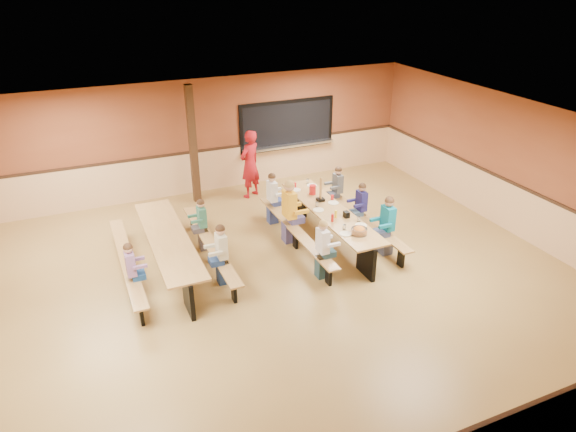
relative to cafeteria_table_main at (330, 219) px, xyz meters
name	(u,v)px	position (x,y,z in m)	size (l,w,h in m)	color
ground	(266,285)	(-1.95, -1.11, -0.53)	(12.00, 12.00, 0.00)	olive
room_envelope	(265,254)	(-1.95, -1.11, 0.16)	(12.04, 10.04, 3.02)	brown
kitchen_pass_through	(287,127)	(0.65, 3.85, 0.96)	(2.78, 0.28, 1.38)	black
structural_post	(193,145)	(-2.15, 3.29, 0.97)	(0.18, 0.18, 3.00)	#301D10
cafeteria_table_main	(330,219)	(0.00, 0.00, 0.00)	(1.91, 3.70, 0.74)	#A1753F
cafeteria_table_second	(169,246)	(-3.49, 0.19, 0.00)	(1.91, 3.70, 0.74)	#A1753F
seated_child_white_left	(322,250)	(-0.83, -1.26, 0.08)	(0.37, 0.31, 1.22)	white
seated_adult_yellow	(289,212)	(-0.83, 0.33, 0.18)	(0.47, 0.39, 1.42)	gold
seated_child_grey_left	(272,199)	(-0.83, 1.33, 0.09)	(0.38, 0.31, 1.23)	silver
seated_child_teal_right	(387,226)	(0.82, -0.98, 0.12)	(0.41, 0.33, 1.29)	#0C6B84
seated_child_navy_right	(361,208)	(0.82, 0.07, 0.07)	(0.36, 0.29, 1.19)	#1C1954
seated_child_char_right	(337,191)	(0.82, 1.18, 0.07)	(0.36, 0.30, 1.19)	#4F545B
seated_child_purple_sec	(132,273)	(-4.31, -0.61, 0.06)	(0.35, 0.29, 1.17)	slate
seated_child_green_sec	(202,225)	(-2.66, 0.73, 0.05)	(0.34, 0.28, 1.15)	#306B55
seated_child_tan_sec	(222,255)	(-2.66, -0.69, 0.09)	(0.38, 0.31, 1.23)	beige
standing_woman	(250,164)	(-0.77, 3.01, 0.37)	(0.65, 0.43, 1.79)	#A11219
punch_pitcher	(313,190)	(0.03, 0.94, 0.32)	(0.16, 0.16, 0.22)	red
chip_bowl	(359,231)	(0.01, -1.20, 0.29)	(0.32, 0.32, 0.15)	orange
napkin_dispenser	(346,214)	(0.15, -0.44, 0.28)	(0.10, 0.14, 0.13)	black
condiment_mustard	(336,214)	(-0.06, -0.37, 0.30)	(0.06, 0.06, 0.17)	yellow
condiment_ketchup	(332,218)	(-0.21, -0.50, 0.30)	(0.06, 0.06, 0.17)	#B2140F
table_paddle	(321,195)	(0.03, 0.53, 0.35)	(0.16, 0.16, 0.56)	black
place_settings	(330,208)	(0.00, 0.00, 0.27)	(0.65, 3.30, 0.11)	beige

